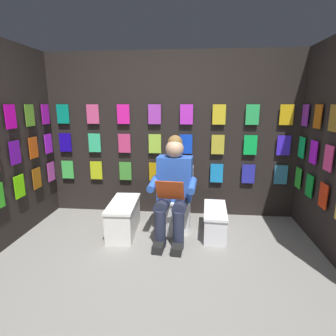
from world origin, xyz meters
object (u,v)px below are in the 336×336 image
Objects in this scene: toilet at (176,204)px; comic_longbox_near at (215,221)px; person_reading at (173,188)px; comic_longbox_far at (124,217)px.

comic_longbox_near is at bearing 171.73° from toilet.
person_reading is 1.78× the size of comic_longbox_near.
comic_longbox_far is (0.62, 0.18, -0.13)m from toilet.
toilet is 0.52m from comic_longbox_near.
toilet is 1.05× the size of comic_longbox_far.
person_reading is (0.02, 0.23, 0.27)m from toilet.
comic_longbox_far is (0.61, -0.04, -0.40)m from person_reading.
comic_longbox_near is at bearing -179.21° from comic_longbox_far.
toilet is 0.65× the size of person_reading.
person_reading is 0.67m from comic_longbox_near.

